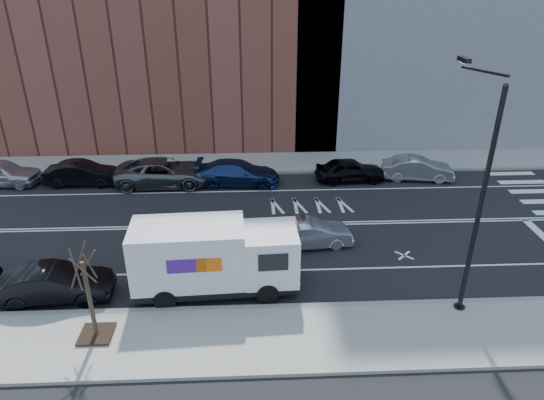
{
  "coord_description": "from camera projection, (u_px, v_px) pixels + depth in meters",
  "views": [
    {
      "loc": [
        -1.17,
        -22.55,
        12.44
      ],
      "look_at": [
        -0.15,
        0.14,
        1.4
      ],
      "focal_mm": 32.0,
      "sensor_mm": 36.0,
      "label": 1
    }
  ],
  "objects": [
    {
      "name": "ground",
      "position": [
        275.0,
        225.0,
        25.75
      ],
      "size": [
        120.0,
        120.0,
        0.0
      ],
      "primitive_type": "plane",
      "color": "black",
      "rests_on": "ground"
    },
    {
      "name": "sidewalk_near",
      "position": [
        287.0,
        338.0,
        17.81
      ],
      "size": [
        44.0,
        3.6,
        0.15
      ],
      "primitive_type": "cube",
      "color": "gray",
      "rests_on": "ground"
    },
    {
      "name": "sidewalk_far",
      "position": [
        268.0,
        163.0,
        33.62
      ],
      "size": [
        44.0,
        3.6,
        0.15
      ],
      "primitive_type": "cube",
      "color": "gray",
      "rests_on": "ground"
    },
    {
      "name": "curb_near",
      "position": [
        284.0,
        307.0,
        19.42
      ],
      "size": [
        44.0,
        0.25,
        0.17
      ],
      "primitive_type": "cube",
      "color": "gray",
      "rests_on": "ground"
    },
    {
      "name": "curb_far",
      "position": [
        270.0,
        173.0,
        32.0
      ],
      "size": [
        44.0,
        0.25,
        0.17
      ],
      "primitive_type": "cube",
      "color": "gray",
      "rests_on": "ground"
    },
    {
      "name": "road_markings",
      "position": [
        275.0,
        225.0,
        25.74
      ],
      "size": [
        40.0,
        8.6,
        0.01
      ],
      "primitive_type": null,
      "color": "white",
      "rests_on": "ground"
    },
    {
      "name": "streetlight",
      "position": [
        477.0,
        190.0,
        17.6
      ],
      "size": [
        0.44,
        4.02,
        9.34
      ],
      "color": "black",
      "rests_on": "ground"
    },
    {
      "name": "street_tree",
      "position": [
        91.0,
        307.0,
        17.28
      ],
      "size": [
        1.2,
        1.2,
        3.75
      ],
      "color": "black",
      "rests_on": "ground"
    },
    {
      "name": "fedex_van",
      "position": [
        213.0,
        257.0,
        19.88
      ],
      "size": [
        6.96,
        2.7,
        3.13
      ],
      "rotation": [
        0.0,
        0.0,
        0.05
      ],
      "color": "black",
      "rests_on": "ground"
    },
    {
      "name": "far_parked_a",
      "position": [
        0.0,
        173.0,
        30.1
      ],
      "size": [
        4.89,
        2.27,
        1.62
      ],
      "primitive_type": "imported",
      "rotation": [
        0.0,
        0.0,
        1.49
      ],
      "color": "#B4B4B9",
      "rests_on": "ground"
    },
    {
      "name": "far_parked_b",
      "position": [
        82.0,
        173.0,
        30.17
      ],
      "size": [
        4.5,
        1.6,
        1.48
      ],
      "primitive_type": "imported",
      "rotation": [
        0.0,
        0.0,
        1.56
      ],
      "color": "black",
      "rests_on": "ground"
    },
    {
      "name": "far_parked_c",
      "position": [
        164.0,
        172.0,
        30.12
      ],
      "size": [
        5.93,
        2.77,
        1.64
      ],
      "primitive_type": "imported",
      "rotation": [
        0.0,
        0.0,
        1.58
      ],
      "color": "#575960",
      "rests_on": "ground"
    },
    {
      "name": "far_parked_d",
      "position": [
        238.0,
        173.0,
        30.24
      ],
      "size": [
        5.37,
        2.57,
        1.51
      ],
      "primitive_type": "imported",
      "rotation": [
        0.0,
        0.0,
        1.48
      ],
      "color": "navy",
      "rests_on": "ground"
    },
    {
      "name": "far_parked_e",
      "position": [
        350.0,
        170.0,
        30.67
      ],
      "size": [
        4.4,
        1.92,
        1.48
      ],
      "primitive_type": "imported",
      "rotation": [
        0.0,
        0.0,
        1.61
      ],
      "color": "black",
      "rests_on": "ground"
    },
    {
      "name": "far_parked_f",
      "position": [
        418.0,
        169.0,
        30.93
      ],
      "size": [
        4.59,
        2.11,
        1.46
      ],
      "primitive_type": "imported",
      "rotation": [
        0.0,
        0.0,
        1.44
      ],
      "color": "#9F9FA3",
      "rests_on": "ground"
    },
    {
      "name": "driving_sedan",
      "position": [
        310.0,
        233.0,
        23.55
      ],
      "size": [
        4.26,
        1.92,
        1.36
      ],
      "primitive_type": "imported",
      "rotation": [
        0.0,
        0.0,
        1.69
      ],
      "color": "#B4B4B9",
      "rests_on": "ground"
    },
    {
      "name": "near_parked_rear_a",
      "position": [
        55.0,
        284.0,
        19.72
      ],
      "size": [
        4.6,
        1.85,
        1.49
      ],
      "primitive_type": "imported",
      "rotation": [
        0.0,
        0.0,
        1.63
      ],
      "color": "black",
      "rests_on": "ground"
    }
  ]
}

